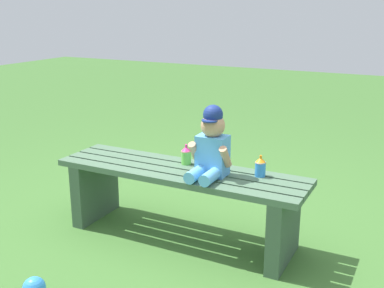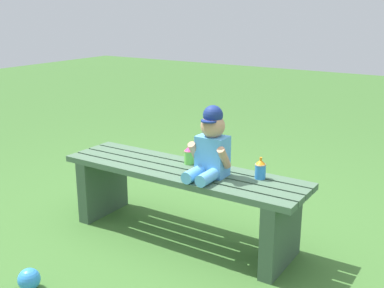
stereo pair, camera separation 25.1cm
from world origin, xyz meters
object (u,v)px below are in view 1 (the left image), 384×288
at_px(sippy_cup_right, 260,166).
at_px(sippy_cup_left, 186,155).
at_px(child_figure, 211,146).
at_px(park_bench, 180,192).
at_px(toy_ball, 34,288).

bearing_deg(sippy_cup_right, sippy_cup_left, 180.00).
bearing_deg(child_figure, sippy_cup_right, 25.26).
height_order(park_bench, sippy_cup_right, sippy_cup_right).
xyz_separation_m(sippy_cup_right, toy_ball, (-0.79, -0.98, -0.45)).
xyz_separation_m(child_figure, sippy_cup_right, (0.25, 0.12, -0.12)).
height_order(child_figure, sippy_cup_left, child_figure).
xyz_separation_m(sippy_cup_left, sippy_cup_right, (0.47, 0.00, 0.00)).
relative_size(park_bench, child_figure, 3.77).
relative_size(park_bench, sippy_cup_left, 12.30).
bearing_deg(toy_ball, sippy_cup_right, 51.30).
bearing_deg(park_bench, sippy_cup_left, 95.83).
distance_m(sippy_cup_left, sippy_cup_right, 0.47).
distance_m(child_figure, sippy_cup_left, 0.28).
height_order(park_bench, toy_ball, park_bench).
xyz_separation_m(child_figure, sippy_cup_left, (-0.22, 0.12, -0.12)).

